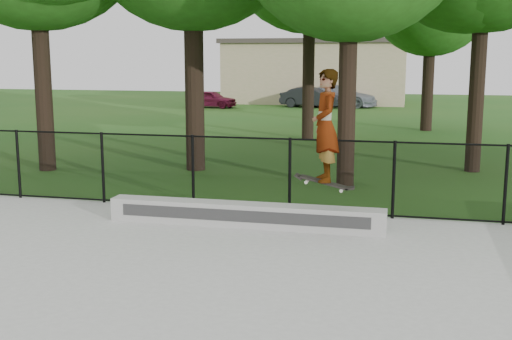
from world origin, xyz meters
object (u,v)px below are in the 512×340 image
(car_c, at_px, (341,96))
(skater_airborne, at_px, (325,127))
(grind_ledge, at_px, (244,215))
(car_b, at_px, (311,97))
(car_a, at_px, (211,99))

(car_c, distance_m, skater_airborne, 30.27)
(car_c, height_order, skater_airborne, skater_airborne)
(grind_ledge, bearing_deg, car_b, 96.01)
(car_b, bearing_deg, grind_ledge, -164.69)
(car_b, height_order, skater_airborne, skater_airborne)
(skater_airborne, bearing_deg, grind_ledge, 169.64)
(grind_ledge, height_order, car_a, car_a)
(skater_airborne, bearing_deg, car_a, 111.01)
(car_b, bearing_deg, car_c, -49.49)
(car_b, relative_size, car_c, 0.80)
(car_a, xyz_separation_m, car_c, (7.75, 2.60, 0.14))
(car_b, distance_m, skater_airborne, 29.46)
(car_a, height_order, skater_airborne, skater_airborne)
(grind_ledge, distance_m, car_b, 28.97)
(grind_ledge, relative_size, car_a, 1.62)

